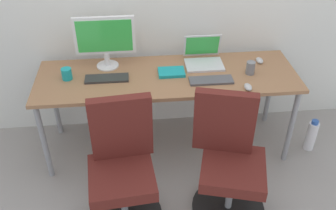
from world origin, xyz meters
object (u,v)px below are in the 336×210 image
Objects in this scene: open_laptop at (203,57)px; coffee_mug at (67,74)px; water_bottle_on_floor at (311,135)px; desktop_monitor at (105,39)px; office_chair_right at (229,163)px; office_chair_left at (122,170)px.

open_laptop is 3.37× the size of coffee_mug.
desktop_monitor is at bearing 168.62° from water_bottle_on_floor.
coffee_mug is (-1.16, 0.72, 0.36)m from office_chair_right.
open_laptop is at bearing 8.08° from coffee_mug.
water_bottle_on_floor is (0.89, 0.54, -0.28)m from office_chair_right.
open_laptop is (-0.94, 0.33, 0.65)m from water_bottle_on_floor.
desktop_monitor is at bearing 178.89° from open_laptop.
office_chair_left is 1.18m from open_laptop.
coffee_mug is at bearing -171.92° from open_laptop.
open_laptop reaches higher than coffee_mug.
office_chair_left is 1.00× the size of office_chair_right.
desktop_monitor is 0.41m from coffee_mug.
office_chair_left is 1.75m from water_bottle_on_floor.
office_chair_right is 1.08m from water_bottle_on_floor.
water_bottle_on_floor is at bearing -4.97° from coffee_mug.
desktop_monitor is at bearing 29.22° from coffee_mug.
office_chair_right is 0.95m from open_laptop.
office_chair_left and office_chair_right have the same top height.
office_chair_right is 1.35m from desktop_monitor.
desktop_monitor is 5.22× the size of coffee_mug.
open_laptop is (0.70, 0.87, 0.37)m from office_chair_left.
office_chair_right is 1.96× the size of desktop_monitor.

